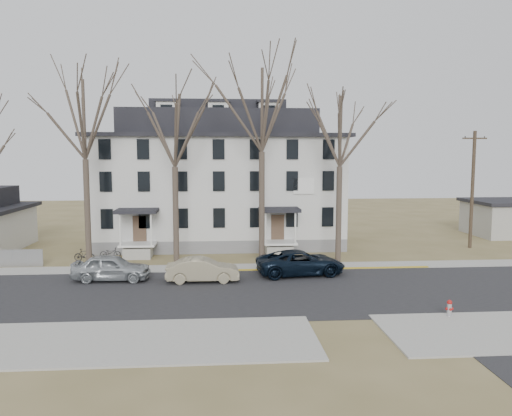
{
  "coord_description": "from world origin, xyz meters",
  "views": [
    {
      "loc": [
        -2.0,
        -24.88,
        7.58
      ],
      "look_at": [
        0.53,
        9.0,
        3.96
      ],
      "focal_mm": 35.0,
      "sensor_mm": 36.0,
      "label": 1
    }
  ],
  "objects": [
    {
      "name": "tree_mid_left",
      "position": [
        -5.0,
        9.8,
        9.6
      ],
      "size": [
        7.8,
        7.8,
        12.74
      ],
      "color": "#473B31",
      "rests_on": "ground"
    },
    {
      "name": "boarding_house",
      "position": [
        -2.0,
        17.95,
        5.38
      ],
      "size": [
        20.8,
        12.36,
        12.05
      ],
      "color": "slate",
      "rests_on": "ground"
    },
    {
      "name": "car_silver",
      "position": [
        -8.5,
        5.17,
        0.79
      ],
      "size": [
        4.72,
        2.1,
        1.58
      ],
      "primitive_type": "imported",
      "rotation": [
        0.0,
        0.0,
        1.52
      ],
      "color": "#A3AAAE",
      "rests_on": "ground"
    },
    {
      "name": "tree_far_left",
      "position": [
        -11.0,
        9.8,
        10.34
      ],
      "size": [
        8.4,
        8.4,
        13.72
      ],
      "color": "#473B31",
      "rests_on": "ground"
    },
    {
      "name": "far_sidewalk",
      "position": [
        0.0,
        8.0,
        0.0
      ],
      "size": [
        120.0,
        2.0,
        0.08
      ],
      "primitive_type": "cube",
      "color": "#A09F97",
      "rests_on": "ground"
    },
    {
      "name": "ground",
      "position": [
        0.0,
        0.0,
        0.0
      ],
      "size": [
        120.0,
        120.0,
        0.0
      ],
      "primitive_type": "plane",
      "color": "olive",
      "rests_on": "ground"
    },
    {
      "name": "utility_pole_far",
      "position": [
        18.5,
        14.0,
        4.9
      ],
      "size": [
        2.0,
        0.28,
        9.5
      ],
      "color": "#3D3023",
      "rests_on": "ground"
    },
    {
      "name": "car_tan",
      "position": [
        -3.0,
        4.47,
        0.72
      ],
      "size": [
        4.35,
        1.54,
        1.43
      ],
      "primitive_type": "imported",
      "rotation": [
        0.0,
        0.0,
        1.58
      ],
      "color": "gray",
      "rests_on": "ground"
    },
    {
      "name": "tree_center",
      "position": [
        1.0,
        9.8,
        11.08
      ],
      "size": [
        9.0,
        9.0,
        14.7
      ],
      "color": "#473B31",
      "rests_on": "ground"
    },
    {
      "name": "fire_hydrant",
      "position": [
        8.75,
        -2.87,
        0.41
      ],
      "size": [
        0.34,
        0.32,
        0.82
      ],
      "color": "#B7B7BA",
      "rests_on": "ground"
    },
    {
      "name": "tree_mid_right",
      "position": [
        6.5,
        9.8,
        9.6
      ],
      "size": [
        7.8,
        7.8,
        12.74
      ],
      "color": "#473B31",
      "rests_on": "ground"
    },
    {
      "name": "bicycle_right",
      "position": [
        -11.58,
        10.81,
        0.45
      ],
      "size": [
        1.54,
        0.62,
        0.9
      ],
      "primitive_type": "imported",
      "rotation": [
        0.0,
        0.0,
        1.44
      ],
      "color": "black",
      "rests_on": "ground"
    },
    {
      "name": "yellow_curb",
      "position": [
        5.0,
        7.1,
        0.0
      ],
      "size": [
        14.0,
        0.25,
        0.06
      ],
      "primitive_type": "cube",
      "color": "gold",
      "rests_on": "ground"
    },
    {
      "name": "bicycle_left",
      "position": [
        -10.0,
        11.86,
        0.4
      ],
      "size": [
        1.52,
        0.53,
        0.8
      ],
      "primitive_type": "imported",
      "rotation": [
        0.0,
        0.0,
        1.57
      ],
      "color": "black",
      "rests_on": "ground"
    },
    {
      "name": "car_navy",
      "position": [
        3.12,
        5.76,
        0.77
      ],
      "size": [
        5.83,
        3.21,
        1.55
      ],
      "primitive_type": "imported",
      "rotation": [
        0.0,
        0.0,
        1.69
      ],
      "color": "black",
      "rests_on": "ground"
    },
    {
      "name": "main_road",
      "position": [
        0.0,
        2.0,
        0.0
      ],
      "size": [
        120.0,
        10.0,
        0.04
      ],
      "primitive_type": "cube",
      "color": "#27272A",
      "rests_on": "ground"
    },
    {
      "name": "near_sidewalk_left",
      "position": [
        -8.0,
        -5.0,
        0.0
      ],
      "size": [
        20.0,
        5.0,
        0.08
      ],
      "primitive_type": "cube",
      "color": "#A09F97",
      "rests_on": "ground"
    }
  ]
}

